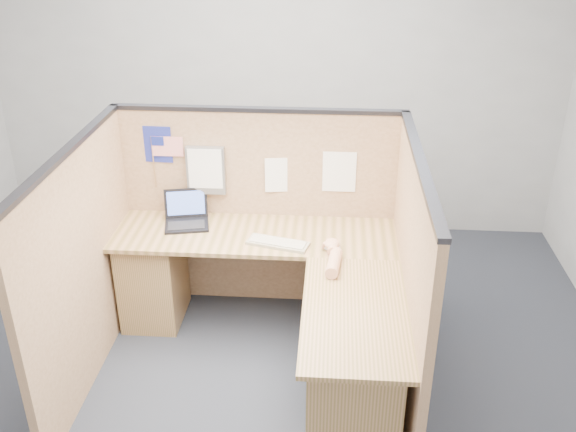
# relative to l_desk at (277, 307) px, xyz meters

# --- Properties ---
(floor) EXTENTS (5.00, 5.00, 0.00)m
(floor) POSITION_rel_l_desk_xyz_m (-0.18, -0.29, -0.39)
(floor) COLOR black
(floor) RESTS_ON ground
(wall_back) EXTENTS (5.00, 0.00, 5.00)m
(wall_back) POSITION_rel_l_desk_xyz_m (-0.18, 1.96, 1.01)
(wall_back) COLOR gray
(wall_back) RESTS_ON floor
(cubicle_partitions) EXTENTS (2.06, 1.83, 1.53)m
(cubicle_partitions) POSITION_rel_l_desk_xyz_m (-0.18, 0.14, 0.38)
(cubicle_partitions) COLOR #886344
(cubicle_partitions) RESTS_ON floor
(l_desk) EXTENTS (1.95, 1.75, 0.73)m
(l_desk) POSITION_rel_l_desk_xyz_m (0.00, 0.00, 0.00)
(l_desk) COLOR brown
(l_desk) RESTS_ON floor
(laptop) EXTENTS (0.34, 0.35, 0.22)m
(laptop) POSITION_rel_l_desk_xyz_m (-0.67, 0.52, 0.39)
(laptop) COLOR black
(laptop) RESTS_ON l_desk
(keyboard) EXTENTS (0.43, 0.24, 0.03)m
(keyboard) POSITION_rel_l_desk_xyz_m (-0.01, 0.24, 0.35)
(keyboard) COLOR gray
(keyboard) RESTS_ON l_desk
(mouse) EXTENTS (0.13, 0.10, 0.05)m
(mouse) POSITION_rel_l_desk_xyz_m (0.35, 0.19, 0.36)
(mouse) COLOR silver
(mouse) RESTS_ON l_desk
(hand_forearm) EXTENTS (0.12, 0.42, 0.09)m
(hand_forearm) POSITION_rel_l_desk_xyz_m (0.36, 0.04, 0.38)
(hand_forearm) COLOR tan
(hand_forearm) RESTS_ON l_desk
(blue_poster) EXTENTS (0.20, 0.01, 0.27)m
(blue_poster) POSITION_rel_l_desk_xyz_m (-0.89, 0.68, 0.86)
(blue_poster) COLOR navy
(blue_poster) RESTS_ON cubicle_partitions
(american_flag) EXTENTS (0.23, 0.01, 0.39)m
(american_flag) POSITION_rel_l_desk_xyz_m (-0.85, 0.67, 0.84)
(american_flag) COLOR olive
(american_flag) RESTS_ON cubicle_partitions
(file_holder) EXTENTS (0.27, 0.05, 0.35)m
(file_holder) POSITION_rel_l_desk_xyz_m (-0.56, 0.66, 0.69)
(file_holder) COLOR slate
(file_holder) RESTS_ON cubicle_partitions
(paper_left) EXTENTS (0.20, 0.03, 0.26)m
(paper_left) POSITION_rel_l_desk_xyz_m (-0.04, 0.68, 0.66)
(paper_left) COLOR white
(paper_left) RESTS_ON cubicle_partitions
(paper_right) EXTENTS (0.23, 0.00, 0.30)m
(paper_right) POSITION_rel_l_desk_xyz_m (0.39, 0.68, 0.69)
(paper_right) COLOR white
(paper_right) RESTS_ON cubicle_partitions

